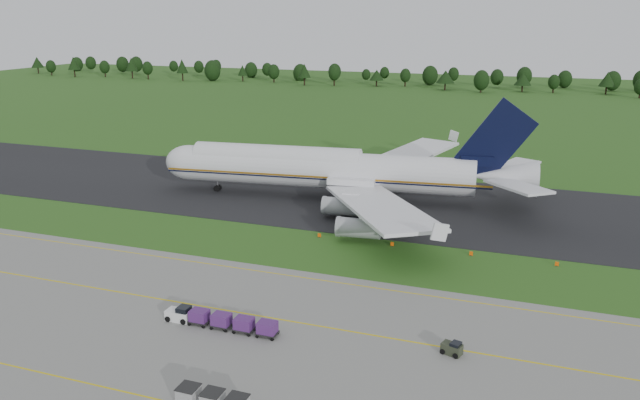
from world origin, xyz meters
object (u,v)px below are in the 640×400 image
at_px(utility_cart, 452,349).
at_px(edge_markers, 431,249).
at_px(aircraft, 332,169).
at_px(baggage_train, 219,320).

distance_m(utility_cart, edge_markers, 29.64).
height_order(utility_cart, edge_markers, utility_cart).
bearing_deg(utility_cart, aircraft, 120.72).
relative_size(aircraft, baggage_train, 5.29).
height_order(aircraft, utility_cart, aircraft).
relative_size(aircraft, utility_cart, 31.14).
relative_size(baggage_train, edge_markers, 0.38).
height_order(baggage_train, edge_markers, baggage_train).
bearing_deg(baggage_train, edge_markers, 60.36).
height_order(baggage_train, utility_cart, baggage_train).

